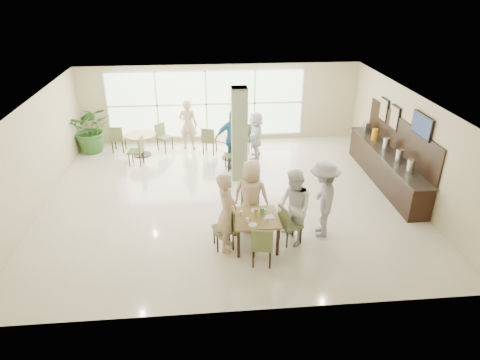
{
  "coord_description": "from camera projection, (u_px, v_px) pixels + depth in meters",
  "views": [
    {
      "loc": [
        -0.65,
        -10.56,
        5.71
      ],
      "look_at": [
        0.2,
        -1.2,
        1.1
      ],
      "focal_mm": 32.0,
      "sensor_mm": 36.0,
      "label": 1
    }
  ],
  "objects": [
    {
      "name": "adult_a",
      "position": [
        233.0,
        139.0,
        13.42
      ],
      "size": [
        1.15,
        0.7,
        1.9
      ],
      "primitive_type": "imported",
      "rotation": [
        0.0,
        0.0,
        -0.06
      ],
      "color": "teal",
      "rests_on": "ground"
    },
    {
      "name": "teen_far",
      "position": [
        251.0,
        196.0,
        10.15
      ],
      "size": [
        1.0,
        0.8,
        1.8
      ],
      "primitive_type": "imported",
      "rotation": [
        0.0,
        0.0,
        2.72
      ],
      "color": "tan",
      "rests_on": "ground"
    },
    {
      "name": "buffet_counter",
      "position": [
        386.0,
        165.0,
        12.6
      ],
      "size": [
        0.64,
        4.7,
        1.95
      ],
      "color": "black",
      "rests_on": "ground"
    },
    {
      "name": "main_table",
      "position": [
        256.0,
        220.0,
        9.61
      ],
      "size": [
        1.02,
        1.02,
        0.75
      ],
      "color": "brown",
      "rests_on": "ground"
    },
    {
      "name": "teen_right",
      "position": [
        294.0,
        208.0,
        9.62
      ],
      "size": [
        0.89,
        1.03,
        1.81
      ],
      "primitive_type": "imported",
      "rotation": [
        0.0,
        0.0,
        -1.31
      ],
      "color": "white",
      "rests_on": "ground"
    },
    {
      "name": "chairs_main_table",
      "position": [
        256.0,
        227.0,
        9.72
      ],
      "size": [
        2.1,
        1.93,
        0.95
      ],
      "color": "#5C6638",
      "rests_on": "ground"
    },
    {
      "name": "adult_standing",
      "position": [
        188.0,
        125.0,
        14.86
      ],
      "size": [
        0.74,
        0.58,
        1.78
      ],
      "primitive_type": "imported",
      "rotation": [
        0.0,
        0.0,
        2.88
      ],
      "color": "tan",
      "rests_on": "ground"
    },
    {
      "name": "wall_tv",
      "position": [
        422.0,
        126.0,
        10.93
      ],
      "size": [
        0.06,
        1.0,
        0.58
      ],
      "color": "black",
      "rests_on": "ground"
    },
    {
      "name": "chairs_table_right",
      "position": [
        231.0,
        145.0,
        14.32
      ],
      "size": [
        2.0,
        1.92,
        0.95
      ],
      "color": "#5C6638",
      "rests_on": "ground"
    },
    {
      "name": "teen_left",
      "position": [
        227.0,
        213.0,
        9.39
      ],
      "size": [
        0.55,
        0.74,
        1.86
      ],
      "primitive_type": "imported",
      "rotation": [
        0.0,
        0.0,
        1.4
      ],
      "color": "tan",
      "rests_on": "ground"
    },
    {
      "name": "adult_b",
      "position": [
        256.0,
        135.0,
        14.2
      ],
      "size": [
        0.96,
        1.58,
        1.59
      ],
      "primitive_type": "imported",
      "rotation": [
        0.0,
        0.0,
        -1.8
      ],
      "color": "white",
      "rests_on": "ground"
    },
    {
      "name": "chairs_table_left",
      "position": [
        140.0,
        142.0,
        14.51
      ],
      "size": [
        2.16,
        1.78,
        0.95
      ],
      "color": "#5C6638",
      "rests_on": "ground"
    },
    {
      "name": "round_table_left",
      "position": [
        141.0,
        140.0,
        14.49
      ],
      "size": [
        1.05,
        1.05,
        0.75
      ],
      "color": "brown",
      "rests_on": "ground"
    },
    {
      "name": "round_table_right",
      "position": [
        230.0,
        142.0,
        14.27
      ],
      "size": [
        1.08,
        1.08,
        0.75
      ],
      "color": "brown",
      "rests_on": "ground"
    },
    {
      "name": "room_shell",
      "position": [
        228.0,
        140.0,
        11.26
      ],
      "size": [
        10.0,
        10.0,
        10.0
      ],
      "color": "white",
      "rests_on": "ground"
    },
    {
      "name": "tabletop_clutter",
      "position": [
        257.0,
        215.0,
        9.53
      ],
      "size": [
        0.77,
        0.81,
        0.21
      ],
      "color": "white",
      "rests_on": "main_table"
    },
    {
      "name": "teen_standing",
      "position": [
        323.0,
        199.0,
        9.92
      ],
      "size": [
        0.92,
        1.34,
        1.9
      ],
      "primitive_type": "imported",
      "rotation": [
        0.0,
        0.0,
        -1.76
      ],
      "color": "#979799",
      "rests_on": "ground"
    },
    {
      "name": "ground",
      "position": [
        229.0,
        197.0,
        12.01
      ],
      "size": [
        10.0,
        10.0,
        0.0
      ],
      "primitive_type": "plane",
      "color": "beige",
      "rests_on": "ground"
    },
    {
      "name": "framed_art_b",
      "position": [
        384.0,
        110.0,
        13.21
      ],
      "size": [
        0.05,
        0.55,
        0.7
      ],
      "color": "black",
      "rests_on": "ground"
    },
    {
      "name": "framed_art_a",
      "position": [
        395.0,
        118.0,
        12.49
      ],
      "size": [
        0.05,
        0.55,
        0.7
      ],
      "color": "black",
      "rests_on": "ground"
    },
    {
      "name": "column",
      "position": [
        239.0,
        135.0,
        12.5
      ],
      "size": [
        0.45,
        0.45,
        2.8
      ],
      "primitive_type": "cube",
      "color": "#72815A",
      "rests_on": "ground"
    },
    {
      "name": "window_bank",
      "position": [
        206.0,
        104.0,
        15.34
      ],
      "size": [
        7.0,
        0.04,
        7.0
      ],
      "color": "silver",
      "rests_on": "ground"
    },
    {
      "name": "potted_plant",
      "position": [
        91.0,
        129.0,
        14.67
      ],
      "size": [
        1.57,
        1.57,
        1.67
      ],
      "primitive_type": "imported",
      "rotation": [
        0.0,
        0.0,
        0.05
      ],
      "color": "#306026",
      "rests_on": "ground"
    }
  ]
}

